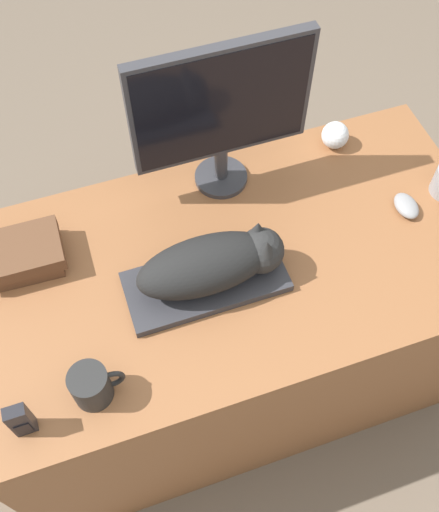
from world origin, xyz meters
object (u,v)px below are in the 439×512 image
Objects in this scene: baseball at (335,135)px; book_stack at (23,254)px; monitor at (222,109)px; cat at (216,262)px; computer_mouse at (406,206)px; coffee_mug at (92,386)px; keyboard at (206,282)px; phone at (21,420)px.

baseball reaches higher than book_stack.
monitor reaches higher than book_stack.
cat is 0.58m from baseball.
coffee_mug reaches higher than computer_mouse.
monitor is 0.43m from baseball.
cat is (0.03, -0.00, 0.08)m from keyboard.
baseball is (0.36, 0.02, -0.23)m from monitor.
coffee_mug is (-0.36, -0.19, -0.04)m from cat.
book_stack is (-0.09, 0.41, -0.01)m from coffee_mug.
coffee_mug is 0.16m from phone.
keyboard is 0.87× the size of monitor.
coffee_mug is at bearing -133.46° from monitor.
monitor reaches higher than baseball.
monitor is 0.73m from coffee_mug.
phone reaches higher than coffee_mug.
cat is 0.38m from monitor.
monitor is 0.58m from computer_mouse.
monitor reaches higher than phone.
monitor is 5.22× the size of computer_mouse.
keyboard is 0.43m from monitor.
baseball is (0.84, 0.52, -0.01)m from coffee_mug.
baseball is 0.38× the size of book_stack.
keyboard is 5.11× the size of baseball.
cat reaches higher than coffee_mug.
phone is at bearing -166.09° from computer_mouse.
cat is 4.71× the size of baseball.
coffee_mug is (-0.33, -0.19, 0.04)m from keyboard.
cat is 0.56m from phone.
book_stack is at bearing -172.76° from baseball.
phone reaches higher than keyboard.
monitor reaches higher than keyboard.
coffee_mug is at bearing 10.37° from phone.
cat is 0.50m from book_stack.
keyboard is 0.54m from phone.
coffee_mug is 0.42m from book_stack.
monitor reaches higher than cat.
book_stack is at bearing 80.98° from phone.
keyboard is 4.54× the size of computer_mouse.
coffee_mug is 0.99m from baseball.
cat reaches higher than computer_mouse.
phone is at bearing -169.63° from coffee_mug.
computer_mouse is 1.12× the size of baseball.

